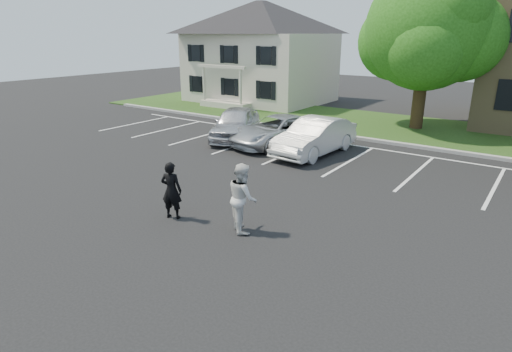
{
  "coord_description": "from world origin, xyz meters",
  "views": [
    {
      "loc": [
        6.93,
        -8.78,
        5.28
      ],
      "look_at": [
        0.0,
        1.0,
        1.25
      ],
      "focal_mm": 30.0,
      "sensor_mm": 36.0,
      "label": 1
    }
  ],
  "objects_px": {
    "man_black_suit": "(171,190)",
    "car_silver_minivan": "(277,131)",
    "car_silver_west": "(236,123)",
    "tree": "(429,31)",
    "man_white_shirt": "(243,197)",
    "car_white_sedan": "(315,137)",
    "house": "(261,52)"
  },
  "relations": [
    {
      "from": "house",
      "to": "car_silver_west",
      "type": "bearing_deg",
      "value": -60.81
    },
    {
      "from": "house",
      "to": "car_silver_minivan",
      "type": "xyz_separation_m",
      "value": [
        8.9,
        -11.38,
        -3.11
      ]
    },
    {
      "from": "car_white_sedan",
      "to": "house",
      "type": "bearing_deg",
      "value": 137.15
    },
    {
      "from": "tree",
      "to": "man_black_suit",
      "type": "relative_size",
      "value": 5.05
    },
    {
      "from": "car_silver_west",
      "to": "car_white_sedan",
      "type": "relative_size",
      "value": 0.98
    },
    {
      "from": "house",
      "to": "car_white_sedan",
      "type": "xyz_separation_m",
      "value": [
        11.19,
        -11.8,
        -3.02
      ]
    },
    {
      "from": "house",
      "to": "car_silver_minivan",
      "type": "distance_m",
      "value": 14.78
    },
    {
      "from": "man_black_suit",
      "to": "house",
      "type": "bearing_deg",
      "value": -81.93
    },
    {
      "from": "tree",
      "to": "car_silver_west",
      "type": "relative_size",
      "value": 1.83
    },
    {
      "from": "man_black_suit",
      "to": "car_silver_minivan",
      "type": "height_order",
      "value": "man_black_suit"
    },
    {
      "from": "tree",
      "to": "car_white_sedan",
      "type": "xyz_separation_m",
      "value": [
        -2.33,
        -8.25,
        -4.54
      ]
    },
    {
      "from": "tree",
      "to": "car_silver_minivan",
      "type": "distance_m",
      "value": 10.2
    },
    {
      "from": "tree",
      "to": "car_silver_west",
      "type": "xyz_separation_m",
      "value": [
        -7.08,
        -7.97,
        -4.53
      ]
    },
    {
      "from": "car_silver_west",
      "to": "car_white_sedan",
      "type": "bearing_deg",
      "value": -27.73
    },
    {
      "from": "man_white_shirt",
      "to": "man_black_suit",
      "type": "bearing_deg",
      "value": 54.8
    },
    {
      "from": "man_black_suit",
      "to": "car_white_sedan",
      "type": "relative_size",
      "value": 0.35
    },
    {
      "from": "house",
      "to": "man_black_suit",
      "type": "relative_size",
      "value": 5.92
    },
    {
      "from": "tree",
      "to": "car_silver_minivan",
      "type": "bearing_deg",
      "value": -120.54
    },
    {
      "from": "man_white_shirt",
      "to": "tree",
      "type": "bearing_deg",
      "value": -50.13
    },
    {
      "from": "man_white_shirt",
      "to": "car_silver_minivan",
      "type": "relative_size",
      "value": 0.37
    },
    {
      "from": "car_silver_west",
      "to": "car_silver_minivan",
      "type": "distance_m",
      "value": 2.47
    },
    {
      "from": "man_white_shirt",
      "to": "house",
      "type": "bearing_deg",
      "value": -15.76
    },
    {
      "from": "tree",
      "to": "man_black_suit",
      "type": "distance_m",
      "value": 17.77
    },
    {
      "from": "house",
      "to": "car_silver_west",
      "type": "relative_size",
      "value": 2.14
    },
    {
      "from": "man_black_suit",
      "to": "car_white_sedan",
      "type": "distance_m",
      "value": 8.78
    },
    {
      "from": "tree",
      "to": "man_white_shirt",
      "type": "xyz_separation_m",
      "value": [
        -0.23,
        -16.46,
        -4.38
      ]
    },
    {
      "from": "man_black_suit",
      "to": "car_white_sedan",
      "type": "bearing_deg",
      "value": -110.93
    },
    {
      "from": "car_silver_west",
      "to": "house",
      "type": "bearing_deg",
      "value": 94.74
    },
    {
      "from": "house",
      "to": "tree",
      "type": "height_order",
      "value": "tree"
    },
    {
      "from": "man_black_suit",
      "to": "car_silver_west",
      "type": "bearing_deg",
      "value": -83.09
    },
    {
      "from": "car_white_sedan",
      "to": "tree",
      "type": "bearing_deg",
      "value": 77.88
    },
    {
      "from": "man_black_suit",
      "to": "man_white_shirt",
      "type": "distance_m",
      "value": 2.28
    }
  ]
}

